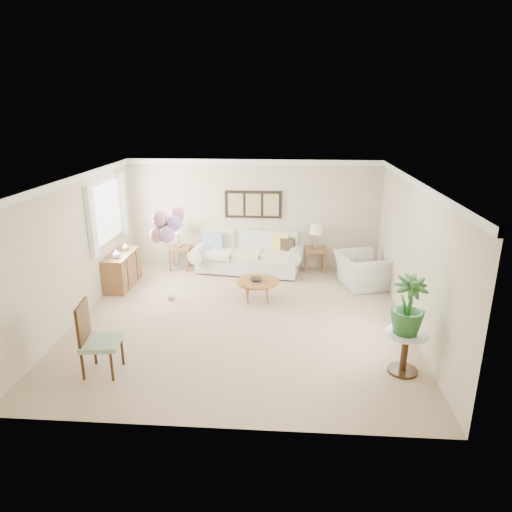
# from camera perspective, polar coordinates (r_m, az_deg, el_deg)

# --- Properties ---
(ground_plane) EXTENTS (6.00, 6.00, 0.00)m
(ground_plane) POSITION_cam_1_polar(r_m,az_deg,el_deg) (8.52, -1.85, -7.95)
(ground_plane) COLOR tan
(room_shell) EXTENTS (6.04, 6.04, 2.60)m
(room_shell) POSITION_cam_1_polar(r_m,az_deg,el_deg) (8.04, -2.68, 2.83)
(room_shell) COLOR beige
(room_shell) RESTS_ON ground
(wall_art_triptych) EXTENTS (1.35, 0.06, 0.65)m
(wall_art_triptych) POSITION_cam_1_polar(r_m,az_deg,el_deg) (10.83, -0.33, 6.45)
(wall_art_triptych) COLOR black
(wall_art_triptych) RESTS_ON ground
(sofa) EXTENTS (2.72, 1.29, 0.96)m
(sofa) POSITION_cam_1_polar(r_m,az_deg,el_deg) (10.85, -0.90, 0.06)
(sofa) COLOR beige
(sofa) RESTS_ON ground
(end_table_left) EXTENTS (0.51, 0.47, 0.56)m
(end_table_left) POSITION_cam_1_polar(r_m,az_deg,el_deg) (11.09, -9.51, 0.72)
(end_table_left) COLOR brown
(end_table_left) RESTS_ON ground
(end_table_right) EXTENTS (0.51, 0.46, 0.56)m
(end_table_right) POSITION_cam_1_polar(r_m,az_deg,el_deg) (10.94, 7.42, 0.55)
(end_table_right) COLOR brown
(end_table_right) RESTS_ON ground
(lamp_left) EXTENTS (0.34, 0.34, 0.60)m
(lamp_left) POSITION_cam_1_polar(r_m,az_deg,el_deg) (10.94, -9.65, 3.44)
(lamp_left) COLOR gray
(lamp_left) RESTS_ON end_table_left
(lamp_right) EXTENTS (0.34, 0.34, 0.59)m
(lamp_right) POSITION_cam_1_polar(r_m,az_deg,el_deg) (10.79, 7.53, 3.30)
(lamp_right) COLOR gray
(lamp_right) RESTS_ON end_table_right
(coffee_table) EXTENTS (0.84, 0.84, 0.43)m
(coffee_table) POSITION_cam_1_polar(r_m,az_deg,el_deg) (9.18, 0.22, -3.28)
(coffee_table) COLOR brown
(coffee_table) RESTS_ON ground
(decor_bowl) EXTENTS (0.29, 0.29, 0.06)m
(decor_bowl) POSITION_cam_1_polar(r_m,az_deg,el_deg) (9.14, 0.04, -2.94)
(decor_bowl) COLOR #302A26
(decor_bowl) RESTS_ON coffee_table
(armchair) EXTENTS (1.21, 1.31, 0.71)m
(armchair) POSITION_cam_1_polar(r_m,az_deg,el_deg) (10.21, 13.01, -1.74)
(armchair) COLOR beige
(armchair) RESTS_ON ground
(side_table) EXTENTS (0.60, 0.60, 0.65)m
(side_table) POSITION_cam_1_polar(r_m,az_deg,el_deg) (7.09, 18.19, -10.19)
(side_table) COLOR silver
(side_table) RESTS_ON ground
(potted_plant) EXTENTS (0.55, 0.55, 0.87)m
(potted_plant) POSITION_cam_1_polar(r_m,az_deg,el_deg) (6.81, 18.52, -5.86)
(potted_plant) COLOR #1C4B19
(potted_plant) RESTS_ON side_table
(accent_chair) EXTENTS (0.61, 0.61, 1.10)m
(accent_chair) POSITION_cam_1_polar(r_m,az_deg,el_deg) (7.11, -19.47, -9.54)
(accent_chair) COLOR gray
(accent_chair) RESTS_ON ground
(credenza) EXTENTS (0.46, 1.20, 0.74)m
(credenza) POSITION_cam_1_polar(r_m,az_deg,el_deg) (10.35, -16.38, -1.66)
(credenza) COLOR brown
(credenza) RESTS_ON ground
(vase_white) EXTENTS (0.23, 0.23, 0.18)m
(vase_white) POSITION_cam_1_polar(r_m,az_deg,el_deg) (9.95, -17.05, 0.29)
(vase_white) COLOR silver
(vase_white) RESTS_ON credenza
(vase_sage) EXTENTS (0.20, 0.20, 0.17)m
(vase_sage) POSITION_cam_1_polar(r_m,az_deg,el_deg) (10.43, -16.04, 1.16)
(vase_sage) COLOR #ACB0A9
(vase_sage) RESTS_ON credenza
(balloon_cluster) EXTENTS (0.64, 0.56, 1.91)m
(balloon_cluster) POSITION_cam_1_polar(r_m,az_deg,el_deg) (8.98, -11.13, 3.80)
(balloon_cluster) COLOR gray
(balloon_cluster) RESTS_ON ground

